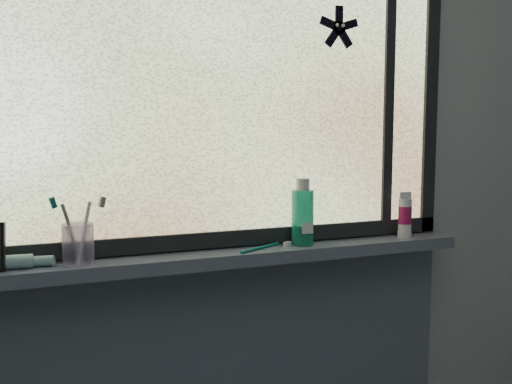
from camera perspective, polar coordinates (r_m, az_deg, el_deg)
The scene contains 12 objects.
wall_back at distance 1.80m, azimuth -3.66°, elevation 1.76°, with size 3.00×0.01×2.50m, color #9EA3A8.
windowsill at distance 1.76m, azimuth -2.84°, elevation -6.55°, with size 1.62×0.14×0.04m, color #51596C.
window_pane at distance 1.77m, azimuth -3.49°, elevation 10.75°, with size 1.50×0.01×1.00m, color silver.
frame_bottom at distance 1.80m, azimuth -3.35°, elevation -4.67°, with size 1.60×0.03×0.05m, color black.
frame_right at distance 2.14m, azimuth 16.96°, elevation 9.73°, with size 0.05×0.03×1.10m, color black.
frame_mullion at distance 2.04m, azimuth 13.05°, elevation 10.03°, with size 0.04×0.03×1.00m, color black.
starfish_sticker at distance 1.95m, azimuth 8.29°, elevation 15.93°, with size 0.15×0.02×0.15m, color black, non-canonical shape.
toothpaste_tube at distance 1.66m, azimuth -21.79°, elevation -6.41°, with size 0.22×0.05×0.04m, color silver, non-canonical shape.
toothbrush_cup at distance 1.66m, azimuth -17.36°, elevation -4.97°, with size 0.09×0.09×0.11m, color #B29FD3.
toothbrush_lying at distance 1.78m, azimuth 0.40°, elevation -5.52°, with size 0.22×0.02×0.01m, color #0B6561, non-canonical shape.
mouthwash_bottle at distance 1.84m, azimuth 4.69°, elevation -1.97°, with size 0.07×0.07×0.18m, color #20A683.
cream_tube at distance 2.04m, azimuth 14.68°, elevation -2.04°, with size 0.04×0.04×0.11m, color silver.
Camera 1 is at (-0.55, -0.40, 1.39)m, focal length 40.00 mm.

